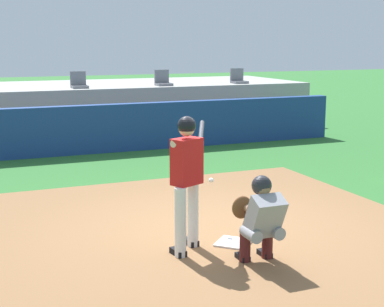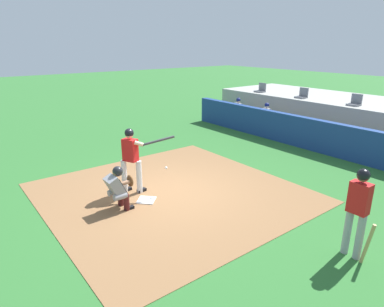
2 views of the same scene
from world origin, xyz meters
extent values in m
plane|color=#2D6B2D|center=(0.00, 0.00, 0.00)|extent=(80.00, 80.00, 0.00)
cube|color=olive|center=(0.00, 0.00, 0.01)|extent=(6.40, 6.40, 0.01)
cube|color=white|center=(0.00, -0.80, 0.02)|extent=(0.62, 0.62, 0.02)
cylinder|color=silver|center=(-0.85, -0.97, 0.46)|extent=(0.15, 0.15, 0.92)
cylinder|color=silver|center=(-0.55, -0.68, 0.46)|extent=(0.15, 0.15, 0.92)
cube|color=red|center=(-0.70, -0.83, 1.22)|extent=(0.44, 0.37, 0.60)
sphere|color=beige|center=(-0.70, -0.83, 1.65)|extent=(0.21, 0.21, 0.21)
sphere|color=black|center=(-0.70, -0.83, 1.68)|extent=(0.24, 0.24, 0.24)
cylinder|color=beige|center=(-0.66, -0.73, 1.43)|extent=(0.54, 0.36, 0.18)
cylinder|color=beige|center=(-0.46, -0.69, 1.43)|extent=(0.19, 0.27, 0.17)
cylinder|color=#333338|center=(-0.24, -0.22, 1.48)|extent=(0.42, 0.79, 0.24)
cube|color=black|center=(-0.86, -0.91, 0.04)|extent=(0.16, 0.28, 0.09)
cube|color=black|center=(-0.56, -0.62, 0.04)|extent=(0.16, 0.28, 0.09)
cylinder|color=gray|center=(-0.16, -1.59, 0.42)|extent=(0.16, 0.32, 0.16)
cylinder|color=#4C1919|center=(-0.16, -1.44, 0.21)|extent=(0.14, 0.14, 0.42)
cube|color=black|center=(-0.16, -1.38, 0.04)|extent=(0.11, 0.24, 0.08)
cylinder|color=gray|center=(0.16, -1.59, 0.42)|extent=(0.16, 0.32, 0.16)
cylinder|color=#4C1919|center=(0.16, -1.44, 0.21)|extent=(0.14, 0.14, 0.42)
cube|color=black|center=(0.16, -1.38, 0.04)|extent=(0.11, 0.24, 0.08)
cube|color=gray|center=(0.00, -1.64, 0.64)|extent=(0.40, 0.44, 0.57)
cube|color=#2D2D33|center=(0.00, -1.52, 0.64)|extent=(0.38, 0.25, 0.45)
sphere|color=#996B4C|center=(0.00, -1.56, 0.98)|extent=(0.21, 0.21, 0.21)
sphere|color=#232328|center=(0.00, -1.54, 1.00)|extent=(0.25, 0.25, 0.25)
cylinder|color=#996B4C|center=(-0.04, -1.41, 0.64)|extent=(0.10, 0.45, 0.10)
ellipsoid|color=brown|center=(-0.08, -1.19, 0.64)|extent=(0.28, 0.12, 0.30)
sphere|color=white|center=(-0.04, -0.13, 0.76)|extent=(0.07, 0.07, 0.07)
cylinder|color=#99999E|center=(4.33, 1.13, 0.46)|extent=(0.14, 0.14, 0.92)
cylinder|color=#99999E|center=(4.57, 1.13, 0.46)|extent=(0.14, 0.14, 0.92)
cube|color=red|center=(4.45, 1.13, 1.22)|extent=(0.36, 0.22, 0.60)
sphere|color=brown|center=(4.45, 1.13, 1.64)|extent=(0.20, 0.20, 0.20)
sphere|color=black|center=(4.45, 1.13, 1.67)|extent=(0.23, 0.23, 0.23)
cylinder|color=tan|center=(4.75, 1.08, 0.42)|extent=(0.18, 0.06, 0.85)
cube|color=navy|center=(0.00, 6.50, 0.60)|extent=(13.00, 0.30, 1.20)
cube|color=olive|center=(0.00, 7.50, 0.23)|extent=(11.80, 0.44, 0.45)
cylinder|color=#939399|center=(-5.09, 7.25, 0.49)|extent=(0.15, 0.40, 0.15)
cylinder|color=#939399|center=(-5.09, 7.05, 0.23)|extent=(0.13, 0.13, 0.45)
cube|color=maroon|center=(-5.09, 7.00, 0.04)|extent=(0.11, 0.24, 0.08)
cylinder|color=#939399|center=(-4.83, 7.25, 0.49)|extent=(0.15, 0.40, 0.15)
cylinder|color=#939399|center=(-4.83, 7.05, 0.23)|extent=(0.13, 0.13, 0.45)
cube|color=maroon|center=(-4.83, 7.00, 0.04)|extent=(0.11, 0.24, 0.08)
cube|color=gray|center=(-4.96, 7.47, 0.76)|extent=(0.36, 0.22, 0.54)
sphere|color=tan|center=(-4.96, 7.47, 1.15)|extent=(0.20, 0.20, 0.20)
sphere|color=navy|center=(-4.96, 7.47, 1.19)|extent=(0.22, 0.22, 0.22)
cylinder|color=tan|center=(-5.16, 7.33, 0.65)|extent=(0.09, 0.41, 0.22)
cylinder|color=tan|center=(-4.76, 7.33, 0.65)|extent=(0.09, 0.41, 0.22)
cylinder|color=#939399|center=(-3.25, 7.25, 0.49)|extent=(0.15, 0.40, 0.15)
cylinder|color=#939399|center=(-3.25, 7.05, 0.23)|extent=(0.13, 0.13, 0.45)
cube|color=maroon|center=(-3.25, 7.00, 0.04)|extent=(0.11, 0.24, 0.08)
cylinder|color=#939399|center=(-2.99, 7.25, 0.49)|extent=(0.15, 0.40, 0.15)
cylinder|color=#939399|center=(-2.99, 7.05, 0.23)|extent=(0.13, 0.13, 0.45)
cube|color=maroon|center=(-2.99, 7.00, 0.04)|extent=(0.11, 0.24, 0.08)
cube|color=gray|center=(-3.12, 7.47, 0.76)|extent=(0.36, 0.22, 0.54)
sphere|color=beige|center=(-3.12, 7.47, 1.15)|extent=(0.20, 0.20, 0.20)
sphere|color=navy|center=(-3.12, 7.47, 1.19)|extent=(0.22, 0.22, 0.22)
cylinder|color=beige|center=(-3.32, 7.33, 0.65)|extent=(0.09, 0.41, 0.22)
cylinder|color=beige|center=(-2.92, 7.33, 0.65)|extent=(0.09, 0.41, 0.22)
cube|color=#9E9E99|center=(0.00, 10.90, 0.70)|extent=(15.00, 4.40, 1.40)
cube|color=slate|center=(-5.20, 9.30, 1.44)|extent=(0.46, 0.46, 0.08)
cube|color=slate|center=(-5.20, 9.50, 1.68)|extent=(0.46, 0.06, 0.40)
cube|color=slate|center=(-2.60, 9.30, 1.44)|extent=(0.46, 0.46, 0.08)
cube|color=slate|center=(-2.60, 9.50, 1.68)|extent=(0.46, 0.06, 0.40)
cube|color=slate|center=(0.00, 9.30, 1.44)|extent=(0.46, 0.46, 0.08)
cube|color=slate|center=(0.00, 9.50, 1.68)|extent=(0.46, 0.06, 0.40)
camera|label=1|loc=(-3.40, -7.56, 2.73)|focal=54.19mm
camera|label=2|loc=(7.00, -4.69, 3.90)|focal=31.44mm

